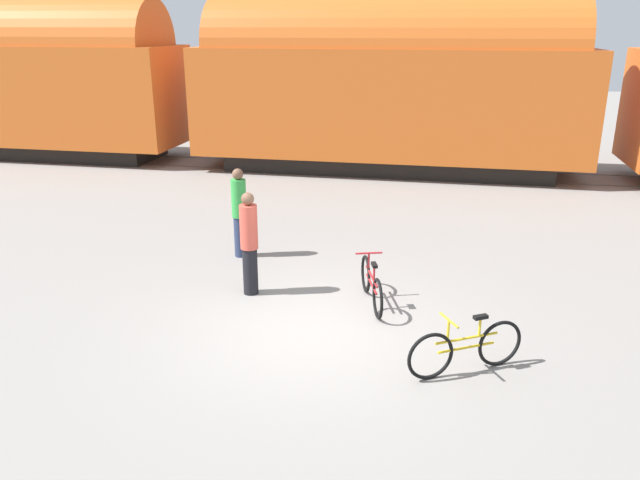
{
  "coord_description": "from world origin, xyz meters",
  "views": [
    {
      "loc": [
        1.85,
        -8.53,
        4.5
      ],
      "look_at": [
        -0.09,
        1.1,
        1.1
      ],
      "focal_mm": 35.0,
      "sensor_mm": 36.0,
      "label": 1
    }
  ],
  "objects": [
    {
      "name": "ground_plane",
      "position": [
        0.0,
        0.0,
        0.0
      ],
      "size": [
        80.0,
        80.0,
        0.0
      ],
      "primitive_type": "plane",
      "color": "gray"
    },
    {
      "name": "freight_train",
      "position": [
        0.0,
        11.45,
        2.78
      ],
      "size": [
        38.65,
        3.2,
        5.36
      ],
      "color": "black",
      "rests_on": "ground_plane"
    },
    {
      "name": "rail_near",
      "position": [
        0.0,
        10.73,
        0.01
      ],
      "size": [
        50.65,
        0.07,
        0.01
      ],
      "primitive_type": "cube",
      "color": "#4C4238",
      "rests_on": "ground_plane"
    },
    {
      "name": "rail_far",
      "position": [
        0.0,
        12.16,
        0.01
      ],
      "size": [
        50.65,
        0.07,
        0.01
      ],
      "primitive_type": "cube",
      "color": "#4C4238",
      "rests_on": "ground_plane"
    },
    {
      "name": "bicycle_yellow",
      "position": [
        2.31,
        -0.81,
        0.36
      ],
      "size": [
        1.54,
        0.94,
        0.85
      ],
      "color": "black",
      "rests_on": "ground_plane"
    },
    {
      "name": "bicycle_maroon",
      "position": [
        0.79,
        1.13,
        0.36
      ],
      "size": [
        0.6,
        1.66,
        0.83
      ],
      "color": "black",
      "rests_on": "ground_plane"
    },
    {
      "name": "person_in_red",
      "position": [
        -1.35,
        1.16,
        0.94
      ],
      "size": [
        0.31,
        0.31,
        1.84
      ],
      "rotation": [
        0.0,
        0.0,
        2.27
      ],
      "color": "black",
      "rests_on": "ground_plane"
    },
    {
      "name": "person_in_green",
      "position": [
        -2.12,
        2.92,
        0.94
      ],
      "size": [
        0.3,
        0.3,
        1.83
      ],
      "rotation": [
        0.0,
        0.0,
        2.16
      ],
      "color": "#283351",
      "rests_on": "ground_plane"
    }
  ]
}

